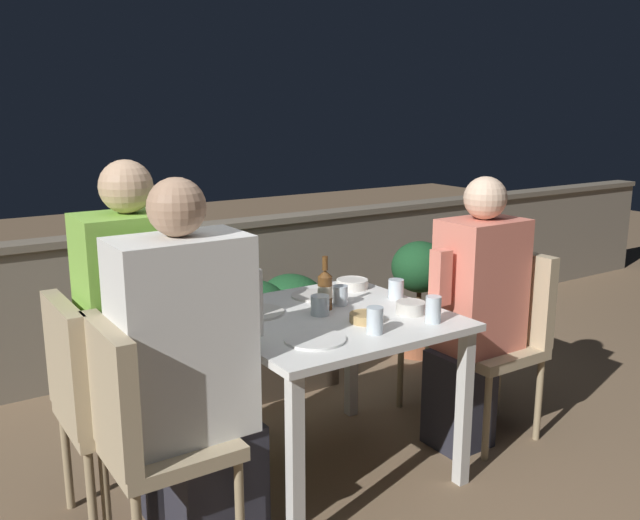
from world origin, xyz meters
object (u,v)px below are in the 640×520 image
at_px(person_green_blouse, 144,341).
at_px(potted_plant, 419,286).
at_px(chair_right_far, 465,309).
at_px(chair_left_far, 95,392).
at_px(person_coral_top, 474,313).
at_px(beer_bottle, 325,289).
at_px(chair_left_near, 140,423).
at_px(chair_right_near, 502,325).
at_px(person_white_polo, 193,373).

height_order(person_green_blouse, potted_plant, person_green_blouse).
bearing_deg(chair_right_far, chair_left_far, 179.66).
height_order(person_coral_top, beer_bottle, person_coral_top).
bearing_deg(chair_left_near, chair_right_near, 1.35).
bearing_deg(chair_left_near, beer_bottle, 16.08).
height_order(chair_left_far, beer_bottle, beer_bottle).
bearing_deg(person_green_blouse, chair_right_near, -10.29).
bearing_deg(person_white_polo, chair_left_far, 125.76).
xyz_separation_m(chair_right_far, beer_bottle, (-0.90, -0.07, 0.26)).
distance_m(person_green_blouse, beer_bottle, 0.77).
bearing_deg(person_coral_top, potted_plant, 60.36).
bearing_deg(person_white_polo, beer_bottle, 20.09).
distance_m(person_green_blouse, chair_right_near, 1.66).
bearing_deg(person_white_polo, chair_right_far, 11.41).
height_order(chair_right_near, potted_plant, chair_right_near).
height_order(chair_left_near, chair_right_far, same).
relative_size(chair_right_near, person_coral_top, 0.71).
relative_size(person_white_polo, person_coral_top, 1.07).
height_order(person_white_polo, beer_bottle, person_white_polo).
xyz_separation_m(chair_left_far, person_coral_top, (1.62, -0.29, 0.10)).
height_order(person_white_polo, potted_plant, person_white_polo).
xyz_separation_m(person_white_polo, person_coral_top, (1.38, 0.04, -0.04)).
relative_size(chair_left_near, person_coral_top, 0.71).
relative_size(chair_right_near, potted_plant, 1.21).
bearing_deg(person_green_blouse, potted_plant, 19.30).
bearing_deg(chair_left_far, chair_right_near, -9.23).
bearing_deg(potted_plant, beer_bottle, -147.84).
relative_size(beer_bottle, potted_plant, 0.31).
distance_m(person_coral_top, potted_plant, 1.16).
distance_m(chair_right_near, person_coral_top, 0.22).
relative_size(chair_left_far, person_coral_top, 0.71).
xyz_separation_m(chair_left_near, chair_right_near, (1.77, 0.04, 0.00)).
xyz_separation_m(chair_left_near, beer_bottle, (0.90, 0.26, 0.26)).
bearing_deg(chair_right_near, person_white_polo, -178.49).
relative_size(person_coral_top, potted_plant, 1.71).
bearing_deg(person_coral_top, chair_right_far, 50.51).
height_order(chair_left_near, beer_bottle, beer_bottle).
height_order(chair_left_far, person_coral_top, person_coral_top).
xyz_separation_m(person_coral_top, potted_plant, (0.57, 0.99, -0.18)).
distance_m(chair_left_far, chair_right_far, 1.86).
relative_size(chair_left_far, potted_plant, 1.21).
relative_size(person_coral_top, chair_right_far, 1.41).
distance_m(chair_right_near, potted_plant, 1.06).
bearing_deg(person_green_blouse, chair_left_near, -112.62).
distance_m(person_white_polo, potted_plant, 2.21).
relative_size(chair_left_far, person_green_blouse, 0.65).
bearing_deg(chair_right_near, beer_bottle, 165.73).
relative_size(person_white_polo, chair_left_far, 1.50).
bearing_deg(chair_right_near, chair_left_far, 170.77).
xyz_separation_m(person_white_polo, potted_plant, (1.94, 1.04, -0.22)).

